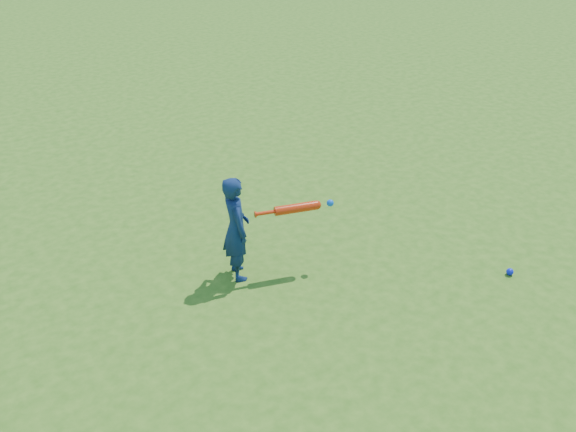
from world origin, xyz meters
name	(u,v)px	position (x,y,z in m)	size (l,w,h in m)	color
ground	(275,284)	(0.00, 0.00, 0.00)	(80.00, 80.00, 0.00)	#346317
child	(236,228)	(-0.21, 0.32, 0.52)	(0.38, 0.25, 1.04)	#10224A
ground_ball_blue	(510,272)	(1.95, -1.12, 0.03)	(0.07, 0.07, 0.07)	#0C1BD4
bat_swing	(299,208)	(0.35, 0.11, 0.66)	(0.74, 0.27, 0.09)	red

